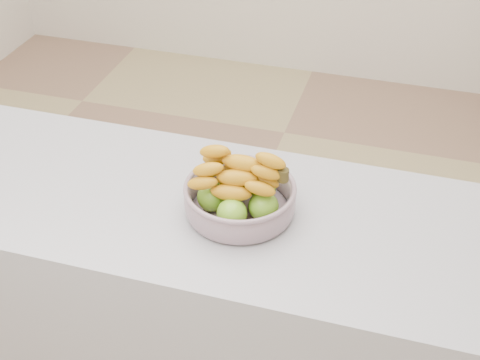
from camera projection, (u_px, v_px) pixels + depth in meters
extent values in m
plane|color=tan|center=(214.00, 287.00, 2.73)|extent=(4.00, 4.00, 0.00)
cube|color=#A6A5AD|center=(152.00, 310.00, 2.03)|extent=(2.00, 0.60, 0.90)
cylinder|color=#A4B0C5|center=(240.00, 210.00, 1.70)|extent=(0.24, 0.24, 0.01)
torus|color=#A4B0C5|center=(240.00, 188.00, 1.65)|extent=(0.28, 0.28, 0.01)
sphere|color=#60A11B|center=(232.00, 213.00, 1.62)|extent=(0.08, 0.08, 0.08)
sphere|color=#60A11B|center=(264.00, 206.00, 1.64)|extent=(0.08, 0.08, 0.08)
sphere|color=#60A11B|center=(262.00, 186.00, 1.70)|extent=(0.08, 0.08, 0.08)
sphere|color=#60A11B|center=(231.00, 181.00, 1.72)|extent=(0.08, 0.08, 0.08)
sphere|color=#60A11B|center=(212.00, 197.00, 1.67)|extent=(0.08, 0.08, 0.08)
ellipsoid|color=#E8A313|center=(231.00, 193.00, 1.61)|extent=(0.18, 0.06, 0.04)
ellipsoid|color=#E8A313|center=(236.00, 182.00, 1.65)|extent=(0.18, 0.04, 0.04)
ellipsoid|color=#E8A313|center=(241.00, 172.00, 1.68)|extent=(0.18, 0.06, 0.04)
ellipsoid|color=#E8A313|center=(237.00, 178.00, 1.61)|extent=(0.18, 0.08, 0.04)
ellipsoid|color=#E8A313|center=(243.00, 167.00, 1.64)|extent=(0.18, 0.07, 0.04)
ellipsoid|color=#E8A313|center=(242.00, 163.00, 1.61)|extent=(0.18, 0.04, 0.04)
cylinder|color=#382F12|center=(283.00, 175.00, 1.59)|extent=(0.03, 0.03, 0.03)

